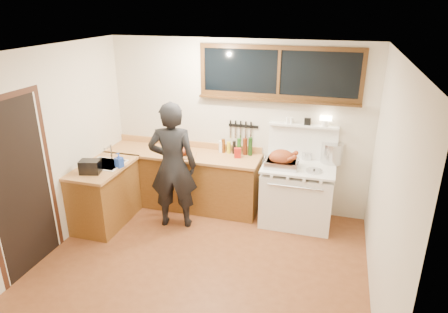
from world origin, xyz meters
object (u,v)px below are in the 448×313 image
(cutting_board, at_px, (182,153))
(roast_turkey, at_px, (282,160))
(man, at_px, (173,166))
(vintage_stove, at_px, (297,193))

(cutting_board, height_order, roast_turkey, roast_turkey)
(cutting_board, xyz_separation_m, roast_turkey, (1.51, 0.00, 0.05))
(man, relative_size, cutting_board, 3.85)
(man, distance_m, cutting_board, 0.46)
(cutting_board, relative_size, roast_turkey, 0.97)
(cutting_board, bearing_deg, man, -84.46)
(man, distance_m, roast_turkey, 1.54)
(vintage_stove, height_order, cutting_board, vintage_stove)
(vintage_stove, relative_size, roast_turkey, 3.20)
(man, xyz_separation_m, roast_turkey, (1.46, 0.46, 0.08))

